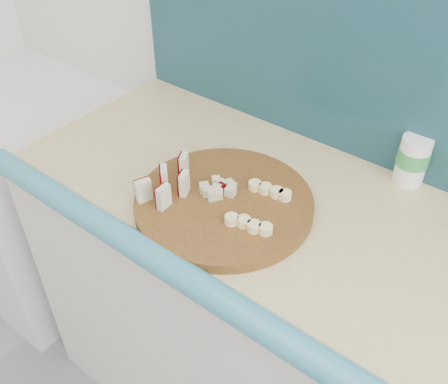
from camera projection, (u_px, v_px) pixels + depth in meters
porcelain_fixture at (37, 188)px, 1.99m from camera, size 0.70×0.72×0.84m
cutting_board at (224, 203)px, 1.12m from camera, size 0.48×0.48×0.03m
apple_wedges at (168, 182)px, 1.12m from camera, size 0.08×0.16×0.06m
apple_chunks at (214, 192)px, 1.12m from camera, size 0.06×0.07×0.02m
banana_slices at (260, 207)px, 1.08m from camera, size 0.13×0.16×0.02m
canister at (413, 159)px, 1.17m from camera, size 0.07×0.07×0.12m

